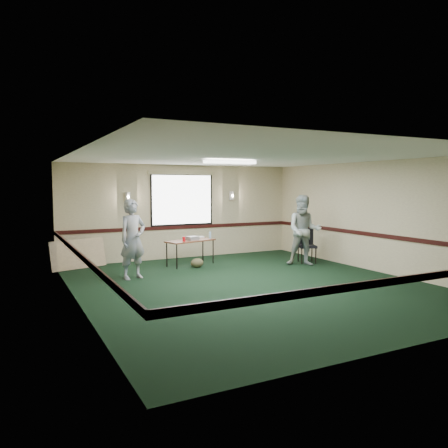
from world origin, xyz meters
name	(u,v)px	position (x,y,z in m)	size (l,w,h in m)	color
ground	(252,285)	(0.00, 0.00, 0.00)	(8.00, 8.00, 0.00)	black
room_shell	(209,206)	(0.00, 2.12, 1.58)	(8.00, 8.02, 8.00)	tan
folding_table	(190,242)	(-0.25, 2.78, 0.62)	(1.43, 0.89, 0.67)	#512417
projector	(192,238)	(-0.21, 2.76, 0.72)	(0.30, 0.25, 0.10)	gray
game_console	(200,237)	(0.18, 3.09, 0.69)	(0.18, 0.14, 0.04)	white
red_cup	(184,239)	(-0.51, 2.58, 0.73)	(0.08, 0.08, 0.12)	red
water_bottle	(210,235)	(0.35, 2.82, 0.76)	(0.06, 0.06, 0.19)	#86B0DB
duffel_bag	(197,263)	(-0.24, 2.37, 0.12)	(0.34, 0.26, 0.24)	#433E26
cable_coil	(196,264)	(-0.07, 2.81, 0.01)	(0.29, 0.29, 0.01)	#D7571A
folded_table	(78,254)	(-2.99, 3.60, 0.37)	(1.45, 0.06, 0.75)	#9A7D5F
conference_chair	(306,243)	(2.75, 1.73, 0.55)	(0.60, 0.61, 0.93)	black
person_left	(133,239)	(-2.06, 1.78, 0.90)	(0.66, 0.43, 1.80)	#3B5682
person_right	(304,230)	(2.41, 1.39, 0.93)	(0.90, 0.70, 1.86)	#7FA7C5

